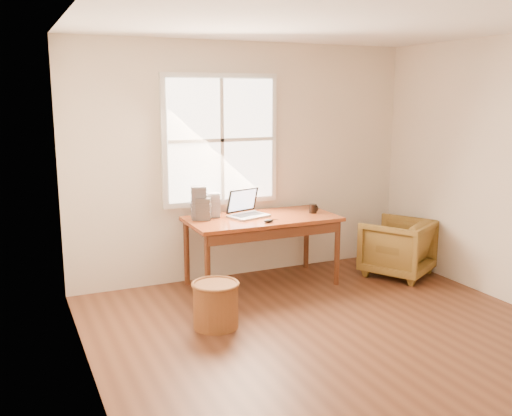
{
  "coord_description": "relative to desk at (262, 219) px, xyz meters",
  "views": [
    {
      "loc": [
        -2.49,
        -3.59,
        2.04
      ],
      "look_at": [
        -0.14,
        1.65,
        0.89
      ],
      "focal_mm": 40.0,
      "sensor_mm": 36.0,
      "label": 1
    }
  ],
  "objects": [
    {
      "name": "desk",
      "position": [
        0.0,
        0.0,
        0.0
      ],
      "size": [
        1.6,
        0.8,
        0.04
      ],
      "primitive_type": "cube",
      "color": "brown",
      "rests_on": "room_shell"
    },
    {
      "name": "cd_stack_c",
      "position": [
        -0.64,
        0.18,
        0.19
      ],
      "size": [
        0.19,
        0.17,
        0.35
      ],
      "primitive_type": "cube",
      "rotation": [
        0.0,
        0.0,
        -0.27
      ],
      "color": "#9696A2",
      "rests_on": "desk"
    },
    {
      "name": "mouse",
      "position": [
        -0.05,
        -0.27,
        0.04
      ],
      "size": [
        0.11,
        0.08,
        0.03
      ],
      "primitive_type": "ellipsoid",
      "rotation": [
        0.0,
        0.0,
        -0.15
      ],
      "color": "black",
      "rests_on": "desk"
    },
    {
      "name": "cd_stack_d",
      "position": [
        -0.5,
        0.32,
        0.11
      ],
      "size": [
        0.16,
        0.14,
        0.18
      ],
      "primitive_type": "cube",
      "rotation": [
        0.0,
        0.0,
        -0.18
      ],
      "color": "#B1B7BD",
      "rests_on": "desk"
    },
    {
      "name": "cd_stack_a",
      "position": [
        -0.47,
        0.21,
        0.15
      ],
      "size": [
        0.16,
        0.14,
        0.26
      ],
      "primitive_type": "cube",
      "rotation": [
        0.0,
        0.0,
        -0.25
      ],
      "color": "silver",
      "rests_on": "desk"
    },
    {
      "name": "cd_stack_b",
      "position": [
        -0.61,
        0.14,
        0.14
      ],
      "size": [
        0.19,
        0.18,
        0.23
      ],
      "primitive_type": "cube",
      "rotation": [
        0.0,
        0.0,
        -0.43
      ],
      "color": "#27272C",
      "rests_on": "desk"
    },
    {
      "name": "wicker_stool",
      "position": [
        -0.86,
        -0.89,
        -0.53
      ],
      "size": [
        0.42,
        0.42,
        0.4
      ],
      "primitive_type": "cylinder",
      "rotation": [
        0.0,
        0.0,
        -0.06
      ],
      "color": "brown",
      "rests_on": "room_shell"
    },
    {
      "name": "armchair",
      "position": [
        1.55,
        -0.33,
        -0.41
      ],
      "size": [
        0.96,
        0.96,
        0.65
      ],
      "primitive_type": "imported",
      "rotation": [
        0.0,
        0.0,
        3.66
      ],
      "color": "brown",
      "rests_on": "room_shell"
    },
    {
      "name": "room_shell",
      "position": [
        -0.02,
        -1.64,
        0.59
      ],
      "size": [
        4.04,
        4.54,
        2.64
      ],
      "color": "brown",
      "rests_on": "ground"
    },
    {
      "name": "laptop",
      "position": [
        -0.13,
        0.05,
        0.18
      ],
      "size": [
        0.55,
        0.57,
        0.33
      ],
      "primitive_type": null,
      "rotation": [
        0.0,
        0.0,
        0.31
      ],
      "color": "#A2A4A9",
      "rests_on": "desk"
    },
    {
      "name": "coffee_mug",
      "position": [
        0.6,
        -0.04,
        0.07
      ],
      "size": [
        0.1,
        0.1,
        0.1
      ],
      "primitive_type": "cylinder",
      "rotation": [
        0.0,
        0.0,
        -0.27
      ],
      "color": "black",
      "rests_on": "desk"
    }
  ]
}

